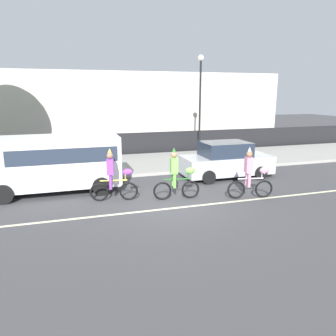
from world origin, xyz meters
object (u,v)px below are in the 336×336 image
parade_cyclist_lime (177,177)px  street_lamp_post (200,90)px  parade_cyclist_purple (114,178)px  parked_van_white (55,160)px  parked_car_silver (226,161)px  parade_cyclist_pink (251,176)px

parade_cyclist_lime → street_lamp_post: street_lamp_post is taller
parade_cyclist_purple → parked_van_white: 2.72m
parade_cyclist_lime → parked_car_silver: bearing=36.6°
parked_van_white → street_lamp_post: street_lamp_post is taller
parade_cyclist_pink → parked_van_white: (-6.83, 3.01, 0.44)m
parade_cyclist_purple → parked_car_silver: 5.71m
street_lamp_post → parade_cyclist_purple: bearing=-130.6°
parade_cyclist_lime → street_lamp_post: (4.21, 8.00, 3.15)m
parade_cyclist_lime → parked_car_silver: (3.19, 2.37, -0.06)m
parade_cyclist_purple → parade_cyclist_lime: 2.27m
parade_cyclist_purple → parade_cyclist_pink: 4.98m
parade_cyclist_pink → parade_cyclist_purple: bearing=165.9°
parade_cyclist_lime → parked_van_white: size_ratio=0.38×
parade_cyclist_purple → street_lamp_post: street_lamp_post is taller
parade_cyclist_lime → parked_car_silver: 3.97m
parade_cyclist_purple → parade_cyclist_lime: (2.21, -0.51, 0.00)m
parked_car_silver → parade_cyclist_lime: bearing=-143.4°
parked_van_white → parked_car_silver: 7.41m
parked_car_silver → street_lamp_post: 6.56m
parade_cyclist_lime → parked_car_silver: parade_cyclist_lime is taller
street_lamp_post → parked_van_white: bearing=-145.8°
parade_cyclist_purple → parked_car_silver: size_ratio=0.47×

